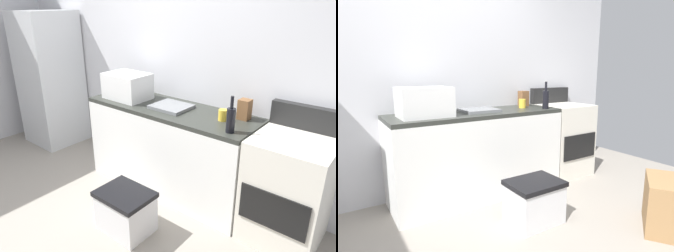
% 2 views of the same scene
% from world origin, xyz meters
% --- Properties ---
extents(wall_back, '(5.00, 0.10, 2.60)m').
position_xyz_m(wall_back, '(0.00, 1.55, 1.30)').
color(wall_back, silver).
rests_on(wall_back, ground_plane).
extents(kitchen_counter, '(1.80, 0.60, 0.90)m').
position_xyz_m(kitchen_counter, '(0.30, 1.20, 0.45)').
color(kitchen_counter, white).
rests_on(kitchen_counter, ground_plane).
extents(stove_oven, '(0.60, 0.61, 1.10)m').
position_xyz_m(stove_oven, '(1.52, 1.21, 0.47)').
color(stove_oven, silver).
rests_on(stove_oven, ground_plane).
extents(microwave, '(0.46, 0.34, 0.27)m').
position_xyz_m(microwave, '(-0.25, 1.16, 1.04)').
color(microwave, white).
rests_on(microwave, kitchen_counter).
extents(sink_basin, '(0.36, 0.32, 0.03)m').
position_xyz_m(sink_basin, '(0.32, 1.19, 0.92)').
color(sink_basin, slate).
rests_on(sink_basin, kitchen_counter).
extents(wine_bottle, '(0.07, 0.07, 0.30)m').
position_xyz_m(wine_bottle, '(1.06, 1.01, 1.01)').
color(wine_bottle, black).
rests_on(wine_bottle, kitchen_counter).
extents(coffee_mug, '(0.08, 0.08, 0.10)m').
position_xyz_m(coffee_mug, '(0.88, 1.21, 0.95)').
color(coffee_mug, gold).
rests_on(coffee_mug, kitchen_counter).
extents(knife_block, '(0.10, 0.10, 0.18)m').
position_xyz_m(knife_block, '(1.01, 1.36, 0.99)').
color(knife_block, brown).
rests_on(knife_block, kitchen_counter).
extents(cardboard_box_medium, '(0.59, 0.55, 0.43)m').
position_xyz_m(cardboard_box_medium, '(1.30, -0.28, 0.22)').
color(cardboard_box_medium, olive).
rests_on(cardboard_box_medium, ground_plane).
extents(storage_bin, '(0.46, 0.36, 0.38)m').
position_xyz_m(storage_bin, '(0.44, 0.41, 0.19)').
color(storage_bin, silver).
rests_on(storage_bin, ground_plane).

